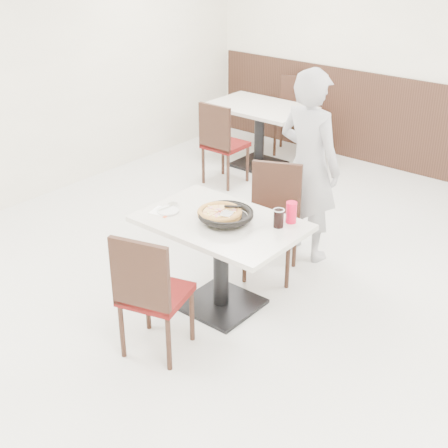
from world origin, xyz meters
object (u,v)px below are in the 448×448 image
Objects in this scene: pizza at (220,214)px; bg_chair_left_near at (225,143)px; red_cup at (291,212)px; chair_near at (156,291)px; bg_chair_left_far at (293,117)px; side_plate at (168,211)px; main_table at (221,264)px; diner_person at (309,166)px; bg_table_left at (259,136)px; cola_glass at (279,219)px; pizza_pan at (226,217)px; chair_far at (271,224)px.

bg_chair_left_near is at bearing 128.26° from pizza.
red_cup reaches higher than pizza.
chair_near is 4.28m from bg_chair_left_far.
side_plate is 0.94m from red_cup.
main_table is 2.54m from bg_chair_left_near.
diner_person is 1.41× the size of bg_table_left.
bg_chair_left_near is (-1.58, 2.01, -0.34)m from pizza.
bg_chair_left_far is at bearing 121.84° from cola_glass.
chair_near reaches higher than pizza_pan.
red_cup is (0.42, 1.00, 0.35)m from chair_near.
bg_table_left is at bearing 91.73° from bg_chair_left_near.
chair_far reaches higher than main_table.
bg_chair_left_far is at bearing 115.06° from pizza.
chair_near is at bearing -53.83° from side_plate.
red_cup is (0.40, -0.34, 0.35)m from chair_far.
bg_table_left is (-1.61, 3.37, -0.10)m from chair_near.
main_table is 9.23× the size of cola_glass.
bg_chair_left_far is (-1.56, 2.66, 0.00)m from chair_far.
bg_chair_left_far is (0.03, 1.31, 0.00)m from bg_chair_left_near.
diner_person is at bearing 88.40° from main_table.
bg_chair_left_far is (-1.55, 4.00, 0.00)m from chair_near.
cola_glass reaches higher than pizza.
bg_chair_left_near is at bearing 103.94° from chair_near.
cola_glass is at bearing 115.99° from diner_person.
bg_chair_left_far reaches higher than cola_glass.
chair_near is 5.94× the size of red_cup.
bg_table_left is (-2.00, 2.49, -0.44)m from cola_glass.
red_cup reaches higher than cola_glass.
pizza is (0.01, 0.68, 0.34)m from chair_near.
diner_person is (0.04, 1.84, 0.37)m from chair_near.
cola_glass is (0.39, 0.88, 0.34)m from chair_near.
chair_near reaches higher than main_table.
side_plate is (-0.45, -0.14, -0.03)m from pizza_pan.
bg_chair_left_far is at bearing -48.08° from diner_person.
cola_glass is 0.12m from red_cup.
pizza is at bearing -81.84° from main_table.
chair_far reaches higher than pizza.
bg_chair_left_near is at bearing -64.54° from chair_far.
chair_near is 0.75m from pizza.
red_cup is (0.03, 0.12, 0.02)m from cola_glass.
cola_glass is 0.14× the size of bg_chair_left_far.
chair_far is 7.31× the size of cola_glass.
chair_far is at bearing 93.15° from pizza_pan.
bg_table_left is (-1.20, 2.82, -0.38)m from side_plate.
main_table is 7.50× the size of red_cup.
bg_chair_left_near is (-1.58, 1.99, 0.10)m from main_table.
cola_glass is 3.69m from bg_chair_left_far.
pizza_pan reaches higher than main_table.
side_plate is 0.17× the size of bg_chair_left_far.
chair_near is 1.34m from chair_far.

